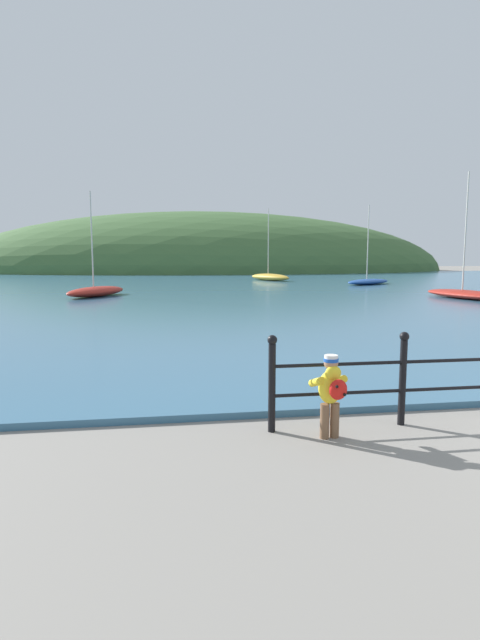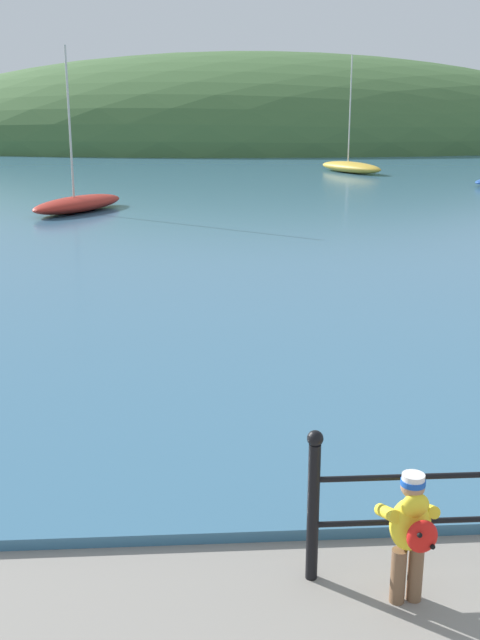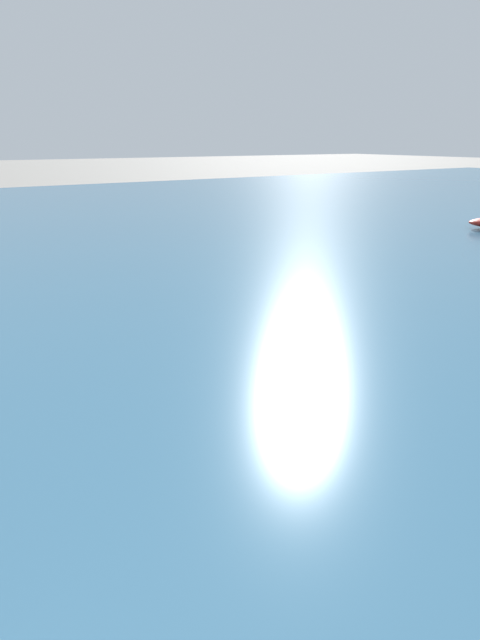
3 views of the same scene
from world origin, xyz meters
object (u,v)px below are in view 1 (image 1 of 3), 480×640
boat_red_dinghy (368,281)px  boat_far_right (466,294)px  boat_far_left (270,277)px  boat_green_fishing (96,291)px  child_in_coat (331,389)px

boat_red_dinghy → boat_far_right: (-0.29, -12.48, 0.00)m
boat_far_left → boat_far_right: (5.62, -19.48, -0.09)m
boat_green_fishing → child_in_coat: bearing=-75.8°
boat_green_fishing → boat_red_dinghy: boat_red_dinghy is taller
boat_green_fishing → boat_red_dinghy: bearing=24.4°
boat_far_left → boat_red_dinghy: 9.17m
boat_far_left → boat_green_fishing: bearing=-129.1°
child_in_coat → boat_green_fishing: 21.73m
boat_far_left → boat_far_right: bearing=-73.9°
boat_green_fishing → boat_red_dinghy: (18.39, 8.34, -0.05)m
boat_red_dinghy → boat_far_left: bearing=130.2°
boat_green_fishing → boat_far_right: boat_far_right is taller
child_in_coat → boat_green_fishing: (-5.34, 21.07, -0.23)m
boat_green_fishing → boat_far_left: bearing=50.9°
boat_far_left → boat_green_fishing: size_ratio=1.15×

